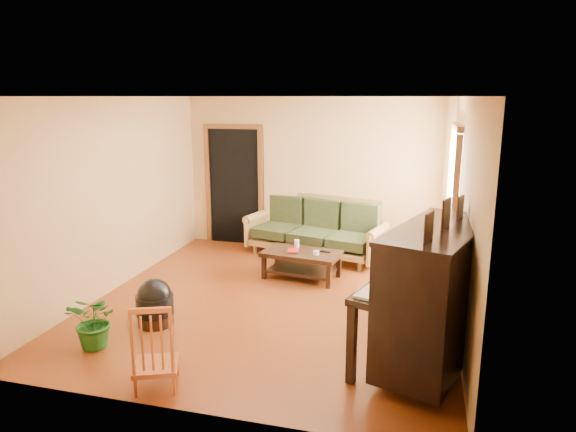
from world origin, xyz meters
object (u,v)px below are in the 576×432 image
(armchair, at_px, (407,271))
(footstool, at_px, (155,308))
(coffee_table, at_px, (302,265))
(red_chair, at_px, (155,344))
(potted_plant, at_px, (95,321))
(piano, at_px, (434,299))
(ceramic_crock, at_px, (437,253))
(sofa, at_px, (314,228))

(armchair, relative_size, footstool, 2.04)
(coffee_table, height_order, red_chair, red_chair)
(coffee_table, xyz_separation_m, potted_plant, (-1.61, -2.63, 0.10))
(piano, height_order, footstool, piano)
(coffee_table, height_order, ceramic_crock, coffee_table)
(piano, height_order, ceramic_crock, piano)
(armchair, bearing_deg, piano, -84.83)
(footstool, height_order, red_chair, red_chair)
(armchair, xyz_separation_m, ceramic_crock, (0.41, 1.98, -0.32))
(armchair, xyz_separation_m, potted_plant, (-3.13, -2.02, -0.14))
(armchair, distance_m, potted_plant, 3.73)
(coffee_table, relative_size, potted_plant, 1.85)
(sofa, distance_m, ceramic_crock, 2.03)
(coffee_table, relative_size, ceramic_crock, 4.44)
(coffee_table, relative_size, armchair, 1.25)
(armchair, height_order, potted_plant, armchair)
(footstool, height_order, ceramic_crock, footstool)
(piano, distance_m, red_chair, 2.64)
(sofa, relative_size, ceramic_crock, 9.10)
(piano, distance_m, footstool, 3.14)
(piano, distance_m, potted_plant, 3.47)
(ceramic_crock, bearing_deg, red_chair, -119.47)
(sofa, bearing_deg, red_chair, -83.69)
(sofa, relative_size, piano, 1.41)
(coffee_table, xyz_separation_m, piano, (1.80, -2.14, 0.51))
(sofa, height_order, ceramic_crock, sofa)
(red_chair, distance_m, ceramic_crock, 5.20)
(piano, bearing_deg, footstool, -165.23)
(sofa, height_order, footstool, sofa)
(red_chair, bearing_deg, potted_plant, 130.28)
(sofa, xyz_separation_m, ceramic_crock, (1.97, 0.30, -0.36))
(coffee_table, height_order, armchair, armchair)
(red_chair, height_order, ceramic_crock, red_chair)
(coffee_table, relative_size, piano, 0.69)
(red_chair, bearing_deg, armchair, 27.74)
(red_chair, bearing_deg, piano, 0.22)
(footstool, bearing_deg, piano, -3.37)
(piano, bearing_deg, armchair, 118.78)
(armchair, bearing_deg, footstool, -159.65)
(coffee_table, xyz_separation_m, armchair, (1.52, -0.60, 0.24))
(potted_plant, bearing_deg, coffee_table, 58.51)
(red_chair, xyz_separation_m, ceramic_crock, (2.55, 4.52, -0.29))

